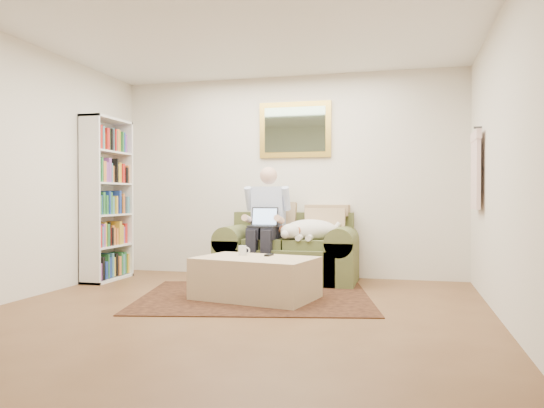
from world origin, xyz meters
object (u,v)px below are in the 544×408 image
at_px(laptop, 264,222).
at_px(bookshelf, 107,199).
at_px(sofa, 288,258).
at_px(seated_man, 265,224).
at_px(ottoman, 256,278).
at_px(coffee_mug, 242,250).
at_px(sleeping_dog, 311,230).

relative_size(laptop, bookshelf, 0.16).
xyz_separation_m(sofa, seated_man, (-0.25, -0.15, 0.41)).
relative_size(ottoman, coffee_mug, 11.56).
distance_m(sofa, coffee_mug, 1.08).
distance_m(laptop, bookshelf, 1.98).
relative_size(sleeping_dog, ottoman, 0.59).
distance_m(sofa, sleeping_dog, 0.47).
bearing_deg(ottoman, seated_man, 99.65).
distance_m(sleeping_dog, bookshelf, 2.54).
bearing_deg(bookshelf, seated_man, 8.53).
xyz_separation_m(coffee_mug, bookshelf, (-1.93, 0.59, 0.53)).
relative_size(laptop, coffee_mug, 3.23).
relative_size(sleeping_dog, bookshelf, 0.34).
bearing_deg(seated_man, laptop, -90.00).
bearing_deg(sleeping_dog, bookshelf, -171.78).
distance_m(laptop, coffee_mug, 0.86).
bearing_deg(seated_man, ottoman, -80.35).
bearing_deg(sleeping_dog, ottoman, -108.54).
bearing_deg(sleeping_dog, laptop, -166.36).
relative_size(sleeping_dog, coffee_mug, 6.86).
relative_size(seated_man, ottoman, 1.21).
bearing_deg(seated_man, coffee_mug, -90.70).
bearing_deg(coffee_mug, bookshelf, 163.07).
height_order(seated_man, sleeping_dog, seated_man).
bearing_deg(bookshelf, coffee_mug, -16.93).
height_order(sofa, coffee_mug, sofa).
xyz_separation_m(seated_man, bookshelf, (-1.94, -0.29, 0.30)).
relative_size(sofa, seated_man, 1.19).
distance_m(seated_man, coffee_mug, 0.91).
distance_m(coffee_mug, bookshelf, 2.09).
distance_m(sofa, laptop, 0.56).
height_order(sofa, laptop, laptop).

